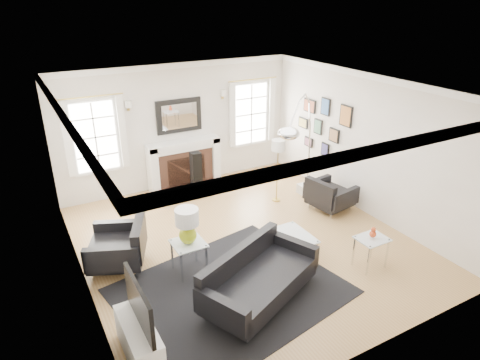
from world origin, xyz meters
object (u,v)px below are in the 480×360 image
arc_floor_lamp (300,151)px  coffee_table (287,239)px  sofa (257,279)px  armchair_left (121,247)px  fireplace (185,165)px  gourd_lamp (187,224)px  armchair_right (329,195)px

arc_floor_lamp → coffee_table: bearing=-132.2°
sofa → armchair_left: 2.33m
fireplace → armchair_left: fireplace is taller
sofa → coffee_table: bearing=34.6°
gourd_lamp → fireplace: bearing=68.7°
armchair_right → coffee_table: size_ratio=1.21×
fireplace → arc_floor_lamp: arc_floor_lamp is taller
armchair_right → arc_floor_lamp: size_ratio=0.38×
armchair_right → armchair_left: bearing=179.1°
sofa → arc_floor_lamp: (2.07, 1.86, 1.03)m
armchair_left → arc_floor_lamp: arc_floor_lamp is taller
fireplace → sofa: 4.28m
sofa → armchair_right: bearing=31.6°
armchair_left → gourd_lamp: bearing=-36.9°
arc_floor_lamp → gourd_lamp: bearing=-163.8°
sofa → coffee_table: sofa is taller
armchair_left → gourd_lamp: (0.91, -0.69, 0.53)m
gourd_lamp → arc_floor_lamp: size_ratio=0.23×
coffee_table → gourd_lamp: size_ratio=1.35×
armchair_left → gourd_lamp: gourd_lamp is taller
armchair_right → coffee_table: 1.97m
coffee_table → sofa: bearing=-145.4°
armchair_left → gourd_lamp: 1.26m
gourd_lamp → arc_floor_lamp: (2.69, 0.78, 0.48)m
coffee_table → gourd_lamp: 1.79m
armchair_left → arc_floor_lamp: 3.74m
coffee_table → arc_floor_lamp: size_ratio=0.32×
fireplace → coffee_table: 3.54m
armchair_left → coffee_table: bearing=-22.1°
armchair_right → gourd_lamp: size_ratio=1.64×
fireplace → coffee_table: fireplace is taller
arc_floor_lamp → fireplace: bearing=121.5°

